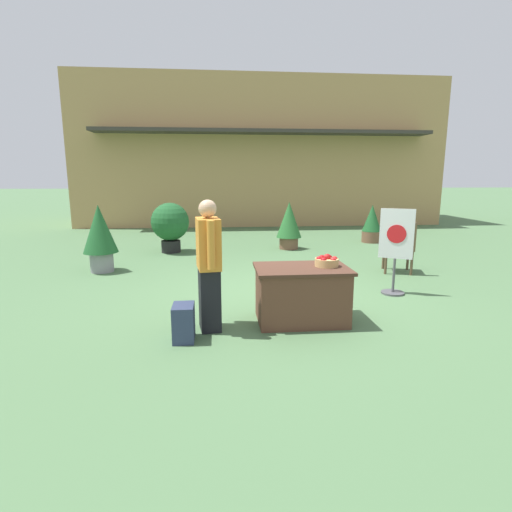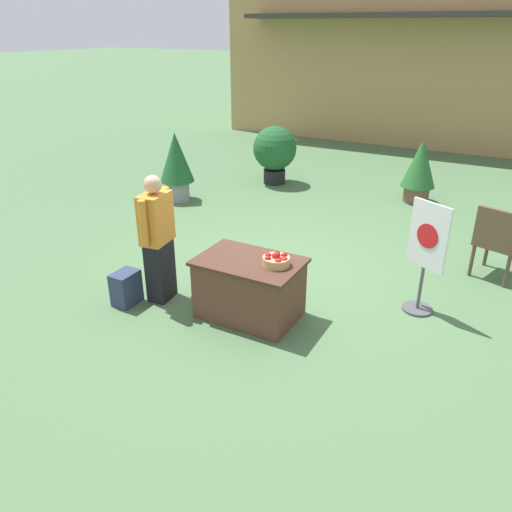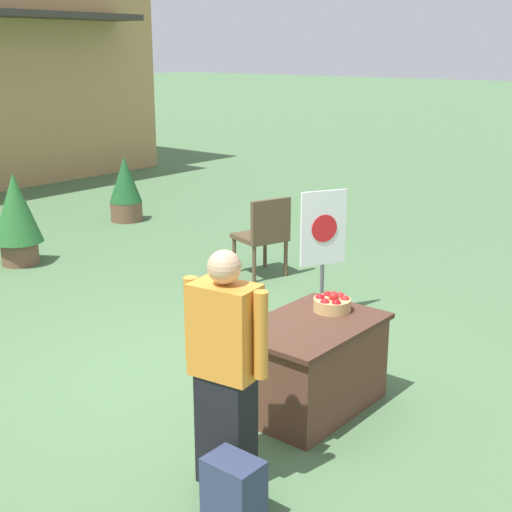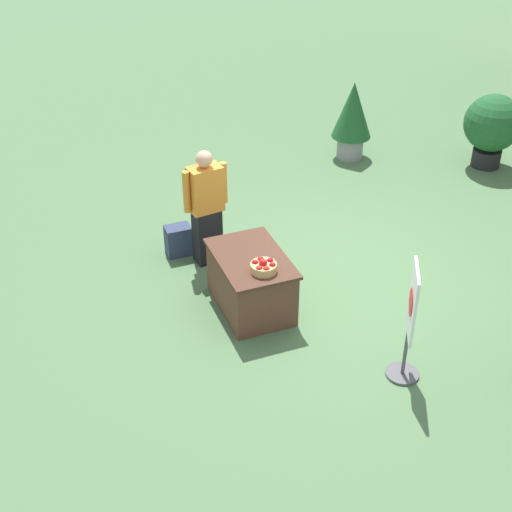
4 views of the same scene
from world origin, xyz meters
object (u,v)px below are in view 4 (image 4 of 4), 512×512
at_px(backpack, 178,240).
at_px(potted_plant_far_left, 492,126).
at_px(display_table, 251,282).
at_px(poster_board, 410,322).
at_px(potted_plant_near_left, 352,116).
at_px(apple_basket, 264,266).
at_px(person_visitor, 206,207).

distance_m(backpack, potted_plant_far_left, 5.62).
xyz_separation_m(display_table, poster_board, (1.73, 1.08, 0.36)).
height_order(backpack, potted_plant_near_left, potted_plant_near_left).
bearing_deg(display_table, backpack, -161.73).
distance_m(apple_basket, potted_plant_near_left, 4.79).
height_order(backpack, poster_board, poster_board).
height_order(apple_basket, potted_plant_near_left, potted_plant_near_left).
bearing_deg(potted_plant_far_left, potted_plant_near_left, -119.83).
xyz_separation_m(backpack, poster_board, (3.19, 1.56, 0.51)).
height_order(person_visitor, potted_plant_near_left, person_visitor).
distance_m(person_visitor, potted_plant_near_left, 3.92).
height_order(backpack, potted_plant_far_left, potted_plant_far_left).
height_order(poster_board, potted_plant_far_left, poster_board).
bearing_deg(backpack, potted_plant_near_left, 117.84).
xyz_separation_m(apple_basket, poster_board, (1.40, 1.05, -0.06)).
bearing_deg(potted_plant_far_left, poster_board, -45.21).
distance_m(apple_basket, person_visitor, 1.51).
relative_size(backpack, potted_plant_far_left, 0.34).
relative_size(person_visitor, potted_plant_far_left, 1.29).
bearing_deg(display_table, potted_plant_far_left, 113.77).
distance_m(display_table, poster_board, 2.07).
bearing_deg(backpack, poster_board, 26.04).
distance_m(display_table, potted_plant_far_left, 5.54).
bearing_deg(potted_plant_near_left, person_visitor, -56.17).
xyz_separation_m(apple_basket, potted_plant_far_left, (-2.56, 5.03, -0.07)).
relative_size(display_table, potted_plant_far_left, 0.97).
distance_m(person_visitor, backpack, 0.74).
bearing_deg(display_table, poster_board, 31.93).
bearing_deg(potted_plant_near_left, backpack, -62.16).
bearing_deg(potted_plant_far_left, person_visitor, -78.57).
relative_size(apple_basket, potted_plant_far_left, 0.25).
bearing_deg(display_table, person_visitor, -172.01).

